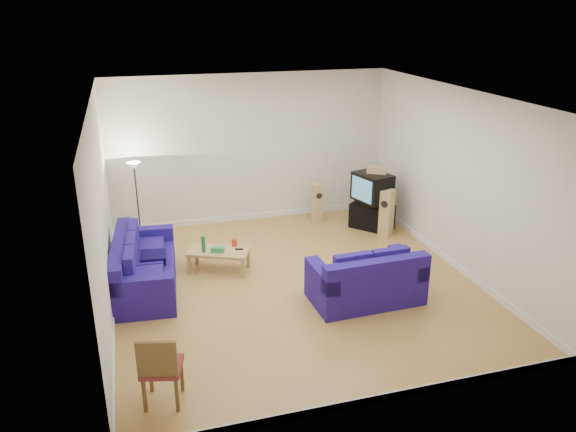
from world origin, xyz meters
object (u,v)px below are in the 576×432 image
object	(u,v)px
coffee_table	(219,253)
sofa_three_seat	(142,270)
sofa_loveseat	(367,283)
tv_stand	(372,216)
television	(372,187)

from	to	relation	value
coffee_table	sofa_three_seat	bearing A→B (deg)	-168.27
sofa_loveseat	coffee_table	distance (m)	2.75
coffee_table	tv_stand	bearing A→B (deg)	17.61
sofa_loveseat	coffee_table	bearing A→B (deg)	137.31
coffee_table	television	size ratio (longest dim) A/B	1.35
television	tv_stand	bearing A→B (deg)	115.35
coffee_table	tv_stand	world-z (taller)	tv_stand
sofa_loveseat	television	xyz separation A→B (m)	(1.34, 2.85, 0.61)
sofa_loveseat	tv_stand	bearing A→B (deg)	62.26
coffee_table	television	distance (m)	3.64
sofa_three_seat	television	distance (m)	5.01
sofa_three_seat	coffee_table	distance (m)	1.39
coffee_table	television	world-z (taller)	television
coffee_table	television	bearing A→B (deg)	17.13
tv_stand	television	size ratio (longest dim) A/B	0.98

